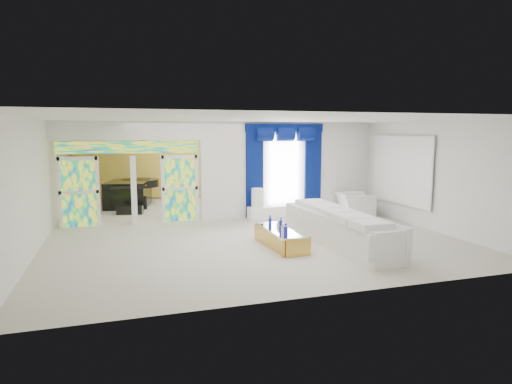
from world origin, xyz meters
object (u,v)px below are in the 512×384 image
object	(u,v)px
console_table	(266,213)
grand_piano	(128,194)
white_sofa	(339,230)
coffee_table	(281,238)
armchair	(355,205)

from	to	relation	value
console_table	grand_piano	size ratio (longest dim) A/B	0.63
white_sofa	console_table	bearing A→B (deg)	94.29
grand_piano	coffee_table	bearing A→B (deg)	-52.15
coffee_table	console_table	size ratio (longest dim) A/B	1.57
console_table	armchair	size ratio (longest dim) A/B	1.01
white_sofa	armchair	bearing A→B (deg)	49.85
white_sofa	grand_piano	bearing A→B (deg)	117.51
armchair	coffee_table	bearing A→B (deg)	139.25
coffee_table	armchair	distance (m)	4.62
console_table	white_sofa	bearing A→B (deg)	-81.04
coffee_table	grand_piano	bearing A→B (deg)	114.90
white_sofa	armchair	world-z (taller)	white_sofa
console_table	grand_piano	distance (m)	5.49
coffee_table	console_table	world-z (taller)	coffee_table
armchair	grand_piano	xyz separation A→B (m)	(-6.88, 4.17, 0.09)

